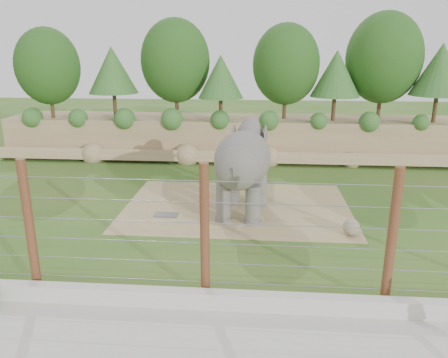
{
  "coord_description": "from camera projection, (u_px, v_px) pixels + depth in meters",
  "views": [
    {
      "loc": [
        1.42,
        -15.44,
        6.89
      ],
      "look_at": [
        0.0,
        2.0,
        1.6
      ],
      "focal_mm": 35.0,
      "sensor_mm": 36.0,
      "label": 1
    }
  ],
  "objects": [
    {
      "name": "ground",
      "position": [
        220.0,
        234.0,
        16.84
      ],
      "size": [
        90.0,
        90.0,
        0.0
      ],
      "primitive_type": "plane",
      "color": "#2C611C",
      "rests_on": "ground"
    },
    {
      "name": "dirt_patch",
      "position": [
        237.0,
        207.0,
        19.66
      ],
      "size": [
        10.0,
        7.0,
        0.02
      ],
      "primitive_type": "cube",
      "color": "tan",
      "rests_on": "ground"
    },
    {
      "name": "retaining_wall",
      "position": [
        203.0,
        299.0,
        11.99
      ],
      "size": [
        26.0,
        0.35,
        0.5
      ],
      "primitive_type": "cube",
      "color": "beige",
      "rests_on": "ground"
    },
    {
      "name": "drain_grate",
      "position": [
        166.0,
        215.0,
        18.64
      ],
      "size": [
        1.0,
        0.6,
        0.03
      ],
      "primitive_type": "cube",
      "color": "#262628",
      "rests_on": "dirt_patch"
    },
    {
      "name": "walkway",
      "position": [
        193.0,
        356.0,
        10.16
      ],
      "size": [
        26.0,
        4.0,
        0.01
      ],
      "primitive_type": "cube",
      "color": "beige",
      "rests_on": "ground"
    },
    {
      "name": "back_embankment",
      "position": [
        247.0,
        95.0,
        27.74
      ],
      "size": [
        30.0,
        5.52,
        8.77
      ],
      "color": "#8F7557",
      "rests_on": "ground"
    },
    {
      "name": "barrier_fence",
      "position": [
        205.0,
        233.0,
        11.96
      ],
      "size": [
        20.26,
        0.26,
        4.0
      ],
      "color": "#532419",
      "rests_on": "ground"
    },
    {
      "name": "stone_ball",
      "position": [
        351.0,
        227.0,
        16.57
      ],
      "size": [
        0.65,
        0.65,
        0.65
      ],
      "primitive_type": "sphere",
      "color": "gray",
      "rests_on": "dirt_patch"
    },
    {
      "name": "elephant",
      "position": [
        243.0,
        172.0,
        18.34
      ],
      "size": [
        2.58,
        4.87,
        3.77
      ],
      "primitive_type": null,
      "rotation": [
        0.0,
        0.0,
        -0.13
      ],
      "color": "#656159",
      "rests_on": "ground"
    }
  ]
}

